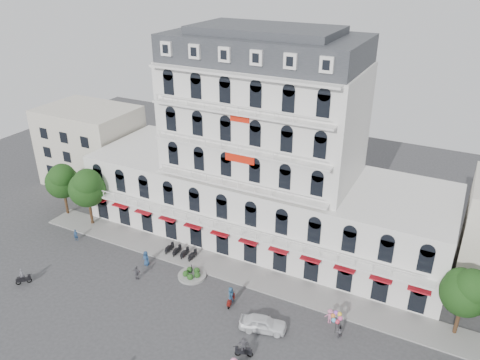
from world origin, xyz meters
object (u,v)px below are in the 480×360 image
at_px(rider_east, 231,296).
at_px(parked_car, 263,323).
at_px(rider_northeast, 244,347).
at_px(rider_west, 23,277).
at_px(balloon_vendor, 338,325).

bearing_deg(rider_east, parked_car, -117.83).
bearing_deg(parked_car, rider_east, 53.43).
distance_m(rider_east, rider_northeast, 6.93).
bearing_deg(rider_east, rider_west, 101.51).
xyz_separation_m(parked_car, balloon_vendor, (6.57, 2.53, 0.53)).
bearing_deg(parked_car, rider_west, 86.40).
distance_m(parked_car, rider_east, 4.72).
height_order(rider_east, balloon_vendor, balloon_vendor).
distance_m(parked_car, rider_northeast, 3.81).
bearing_deg(rider_east, rider_northeast, -148.95).
relative_size(parked_car, rider_northeast, 1.98).
height_order(rider_northeast, balloon_vendor, balloon_vendor).
bearing_deg(rider_northeast, rider_east, -73.12).
bearing_deg(parked_car, rider_northeast, 162.38).
xyz_separation_m(rider_west, rider_northeast, (26.15, 1.84, 0.31)).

